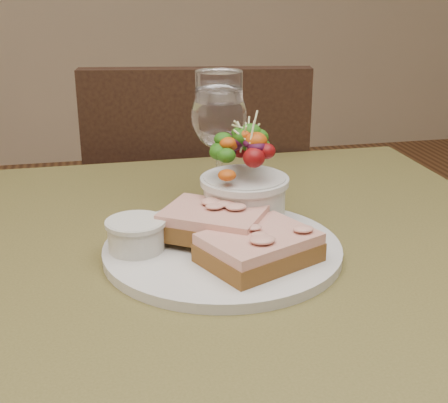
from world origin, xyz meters
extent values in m
cube|color=#4A461F|center=(0.00, 0.00, 0.73)|extent=(0.80, 0.80, 0.04)
cylinder|color=black|center=(-0.34, 0.34, 0.35)|extent=(0.05, 0.05, 0.71)
cylinder|color=black|center=(0.34, 0.34, 0.35)|extent=(0.05, 0.05, 0.71)
cube|color=black|center=(0.07, 0.64, 0.45)|extent=(0.48, 0.48, 0.04)
cube|color=black|center=(0.04, 0.46, 0.68)|extent=(0.42, 0.11, 0.45)
cube|color=black|center=(0.07, 0.64, 0.23)|extent=(0.42, 0.42, 0.45)
cylinder|color=silver|center=(-0.01, 0.00, 0.76)|extent=(0.28, 0.28, 0.01)
cube|color=#4C2E14|center=(0.02, -0.05, 0.77)|extent=(0.15, 0.13, 0.02)
cube|color=beige|center=(0.02, -0.05, 0.79)|extent=(0.14, 0.13, 0.01)
cube|color=#4C2E14|center=(-0.02, 0.01, 0.78)|extent=(0.14, 0.13, 0.02)
cube|color=beige|center=(-0.02, 0.01, 0.80)|extent=(0.14, 0.13, 0.01)
cylinder|color=beige|center=(-0.11, 0.01, 0.78)|extent=(0.06, 0.06, 0.04)
cylinder|color=brown|center=(-0.11, 0.01, 0.80)|extent=(0.06, 0.06, 0.01)
cylinder|color=silver|center=(0.03, 0.06, 0.79)|extent=(0.10, 0.10, 0.06)
ellipsoid|color=#163E0B|center=(0.03, 0.06, 0.85)|extent=(0.09, 0.09, 0.06)
ellipsoid|color=#163E0B|center=(-0.07, 0.08, 0.77)|extent=(0.04, 0.04, 0.01)
sphere|color=maroon|center=(-0.09, 0.07, 0.77)|extent=(0.02, 0.02, 0.02)
cylinder|color=white|center=(0.02, 0.16, 0.75)|extent=(0.07, 0.07, 0.00)
cylinder|color=white|center=(0.02, 0.16, 0.80)|extent=(0.01, 0.01, 0.09)
ellipsoid|color=white|center=(0.02, 0.16, 0.88)|extent=(0.08, 0.08, 0.09)
camera|label=1|loc=(-0.15, -0.65, 1.06)|focal=50.00mm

